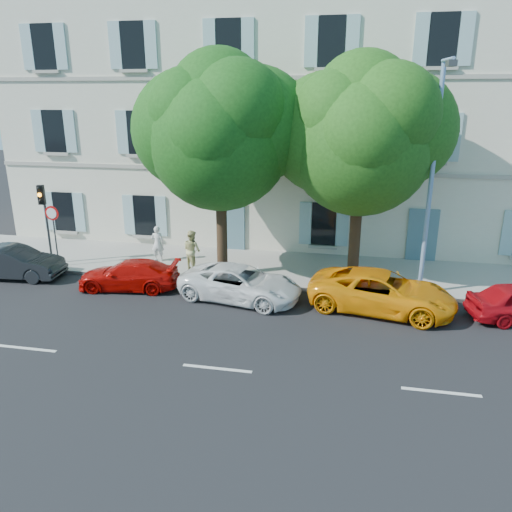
% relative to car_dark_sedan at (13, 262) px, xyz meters
% --- Properties ---
extents(ground, '(90.00, 90.00, 0.00)m').
position_rel_car_dark_sedan_xyz_m(ground, '(10.24, -1.38, -0.67)').
color(ground, black).
extents(sidewalk, '(36.00, 4.50, 0.15)m').
position_rel_car_dark_sedan_xyz_m(sidewalk, '(10.24, 3.07, -0.59)').
color(sidewalk, '#A09E96').
rests_on(sidewalk, ground).
extents(kerb, '(36.00, 0.16, 0.16)m').
position_rel_car_dark_sedan_xyz_m(kerb, '(10.24, 0.90, -0.59)').
color(kerb, '#9E998E').
rests_on(kerb, ground).
extents(building, '(28.00, 7.00, 12.00)m').
position_rel_car_dark_sedan_xyz_m(building, '(10.24, 8.82, 5.33)').
color(building, beige).
rests_on(building, ground).
extents(car_dark_sedan, '(4.16, 1.73, 1.34)m').
position_rel_car_dark_sedan_xyz_m(car_dark_sedan, '(0.00, 0.00, 0.00)').
color(car_dark_sedan, black).
rests_on(car_dark_sedan, ground).
extents(car_red_coupe, '(4.10, 2.05, 1.14)m').
position_rel_car_dark_sedan_xyz_m(car_red_coupe, '(5.23, -0.20, -0.10)').
color(car_red_coupe, '#B20905').
rests_on(car_red_coupe, ground).
extents(car_white_coupe, '(4.87, 2.91, 1.27)m').
position_rel_car_dark_sedan_xyz_m(car_white_coupe, '(9.78, -0.40, -0.04)').
color(car_white_coupe, white).
rests_on(car_white_coupe, ground).
extents(car_yellow_supercar, '(5.42, 3.23, 1.41)m').
position_rel_car_dark_sedan_xyz_m(car_yellow_supercar, '(14.90, -0.41, 0.04)').
color(car_yellow_supercar, orange).
rests_on(car_yellow_supercar, ground).
extents(tree_left, '(5.55, 5.55, 8.61)m').
position_rel_car_dark_sedan_xyz_m(tree_left, '(8.54, 1.65, 5.02)').
color(tree_left, '#3A2819').
rests_on(tree_left, sidewalk).
extents(tree_right, '(5.48, 5.48, 8.44)m').
position_rel_car_dark_sedan_xyz_m(tree_right, '(13.86, 2.20, 4.89)').
color(tree_right, '#3A2819').
rests_on(tree_right, sidewalk).
extents(traffic_light, '(0.32, 0.40, 3.52)m').
position_rel_car_dark_sedan_xyz_m(traffic_light, '(0.70, 1.52, 2.03)').
color(traffic_light, '#383A3D').
rests_on(traffic_light, sidewalk).
extents(road_sign, '(0.62, 0.09, 2.68)m').
position_rel_car_dark_sedan_xyz_m(road_sign, '(1.20, 1.31, 1.41)').
color(road_sign, '#383A3D').
rests_on(road_sign, sidewalk).
extents(street_lamp, '(0.29, 1.76, 8.28)m').
position_rel_car_dark_sedan_xyz_m(street_lamp, '(16.38, 1.01, 4.17)').
color(street_lamp, '#7293BF').
rests_on(street_lamp, sidewalk).
extents(pedestrian_a, '(0.60, 0.41, 1.61)m').
position_rel_car_dark_sedan_xyz_m(pedestrian_a, '(5.23, 2.86, 0.29)').
color(pedestrian_a, silver).
rests_on(pedestrian_a, sidewalk).
extents(pedestrian_b, '(1.06, 1.00, 1.73)m').
position_rel_car_dark_sedan_xyz_m(pedestrian_b, '(7.10, 2.04, 0.34)').
color(pedestrian_b, '#CAC581').
rests_on(pedestrian_b, sidewalk).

